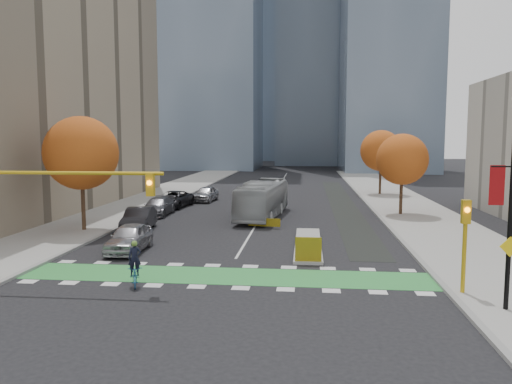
% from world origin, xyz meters
% --- Properties ---
extents(ground, '(300.00, 300.00, 0.00)m').
position_xyz_m(ground, '(0.00, 0.00, 0.00)').
color(ground, black).
rests_on(ground, ground).
extents(sidewalk_west, '(7.00, 120.00, 0.15)m').
position_xyz_m(sidewalk_west, '(-13.50, 20.00, 0.07)').
color(sidewalk_west, gray).
rests_on(sidewalk_west, ground).
extents(sidewalk_east, '(7.00, 120.00, 0.15)m').
position_xyz_m(sidewalk_east, '(13.50, 20.00, 0.07)').
color(sidewalk_east, gray).
rests_on(sidewalk_east, ground).
extents(curb_west, '(0.30, 120.00, 0.16)m').
position_xyz_m(curb_west, '(-10.00, 20.00, 0.07)').
color(curb_west, gray).
rests_on(curb_west, ground).
extents(curb_east, '(0.30, 120.00, 0.16)m').
position_xyz_m(curb_east, '(10.00, 20.00, 0.07)').
color(curb_east, gray).
rests_on(curb_east, ground).
extents(bike_crossing, '(20.00, 3.00, 0.01)m').
position_xyz_m(bike_crossing, '(0.00, 1.50, 0.01)').
color(bike_crossing, '#2E8D3C').
rests_on(bike_crossing, ground).
extents(centre_line, '(0.15, 70.00, 0.01)m').
position_xyz_m(centre_line, '(0.00, 40.00, 0.01)').
color(centre_line, silver).
rests_on(centre_line, ground).
extents(bike_lane_paint, '(2.50, 50.00, 0.01)m').
position_xyz_m(bike_lane_paint, '(7.50, 30.00, 0.01)').
color(bike_lane_paint, black).
rests_on(bike_lane_paint, ground).
extents(median_island, '(1.60, 10.00, 0.16)m').
position_xyz_m(median_island, '(4.00, 9.00, 0.08)').
color(median_island, gray).
rests_on(median_island, ground).
extents(hazard_board, '(1.40, 0.12, 1.30)m').
position_xyz_m(hazard_board, '(4.00, 4.20, 0.80)').
color(hazard_board, yellow).
rests_on(hazard_board, median_island).
extents(building_west, '(16.00, 44.00, 25.00)m').
position_xyz_m(building_west, '(-24.00, 22.00, 12.50)').
color(building_west, gray).
rests_on(building_west, ground).
extents(tower_nw, '(22.00, 22.00, 70.00)m').
position_xyz_m(tower_nw, '(-18.00, 90.00, 35.00)').
color(tower_nw, '#47566B').
rests_on(tower_nw, ground).
extents(tower_ne, '(18.00, 24.00, 60.00)m').
position_xyz_m(tower_ne, '(20.00, 85.00, 30.00)').
color(tower_ne, '#47566B').
rests_on(tower_ne, ground).
extents(tower_far, '(26.00, 26.00, 80.00)m').
position_xyz_m(tower_far, '(-4.00, 140.00, 40.00)').
color(tower_far, '#47566B').
rests_on(tower_far, ground).
extents(tree_west, '(5.20, 5.20, 8.22)m').
position_xyz_m(tree_west, '(-12.00, 12.00, 5.62)').
color(tree_west, '#332114').
rests_on(tree_west, ground).
extents(tree_east_near, '(4.40, 4.40, 7.08)m').
position_xyz_m(tree_east_near, '(12.00, 22.00, 4.86)').
color(tree_east_near, '#332114').
rests_on(tree_east_near, ground).
extents(tree_east_far, '(4.80, 4.80, 7.65)m').
position_xyz_m(tree_east_far, '(12.50, 38.00, 5.24)').
color(tree_east_far, '#332114').
rests_on(tree_east_far, ground).
extents(traffic_signal_west, '(8.53, 0.56, 5.20)m').
position_xyz_m(traffic_signal_west, '(-7.93, -0.51, 4.03)').
color(traffic_signal_west, '#BF9914').
rests_on(traffic_signal_west, ground).
extents(traffic_signal_east, '(0.35, 0.43, 4.10)m').
position_xyz_m(traffic_signal_east, '(10.50, -0.51, 2.73)').
color(traffic_signal_east, '#BF9914').
rests_on(traffic_signal_east, ground).
extents(banner_lamppost, '(1.65, 0.36, 8.28)m').
position_xyz_m(banner_lamppost, '(11.50, -2.50, 4.61)').
color(banner_lamppost, black).
rests_on(banner_lamppost, ground).
extents(cyclist, '(1.20, 1.90, 2.07)m').
position_xyz_m(cyclist, '(-3.81, -0.50, 0.69)').
color(cyclist, navy).
rests_on(cyclist, ground).
extents(bus, '(3.80, 11.35, 3.10)m').
position_xyz_m(bus, '(0.19, 19.92, 1.55)').
color(bus, '#999DA0').
rests_on(bus, ground).
extents(parked_car_a, '(2.18, 4.92, 1.65)m').
position_xyz_m(parked_car_a, '(-6.50, 6.15, 0.82)').
color(parked_car_a, '#9E9DA2').
rests_on(parked_car_a, ground).
extents(parked_car_b, '(2.36, 5.22, 1.66)m').
position_xyz_m(parked_car_b, '(-8.19, 12.72, 0.83)').
color(parked_car_b, black).
rests_on(parked_car_b, ground).
extents(parked_car_c, '(2.15, 5.23, 1.52)m').
position_xyz_m(parked_car_c, '(-9.00, 20.01, 0.76)').
color(parked_car_c, '#535258').
rests_on(parked_car_c, ground).
extents(parked_car_d, '(3.28, 5.93, 1.57)m').
position_xyz_m(parked_car_d, '(-9.00, 25.01, 0.79)').
color(parked_car_d, black).
rests_on(parked_car_d, ground).
extents(parked_car_e, '(2.29, 4.87, 1.61)m').
position_xyz_m(parked_car_e, '(-6.79, 30.01, 0.81)').
color(parked_car_e, '#9E9EA3').
rests_on(parked_car_e, ground).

